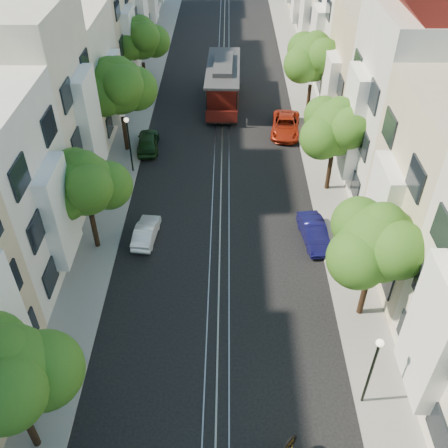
{
  "coord_description": "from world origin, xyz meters",
  "views": [
    {
      "loc": [
        0.42,
        -7.9,
        19.73
      ],
      "look_at": [
        0.26,
        13.49,
        2.2
      ],
      "focal_mm": 40.0,
      "sensor_mm": 36.0,
      "label": 1
    }
  ],
  "objects_px": {
    "tree_e_b": "(378,245)",
    "tree_w_c": "(119,87)",
    "tree_w_b": "(86,186)",
    "parked_car_w_mid": "(146,232)",
    "parked_car_e_mid": "(314,233)",
    "tree_w_a": "(7,378)",
    "lamp_west": "(129,137)",
    "tree_e_d": "(314,59)",
    "tree_e_c": "(337,129)",
    "tree_w_d": "(141,40)",
    "parked_car_e_far": "(286,125)",
    "cable_car": "(223,82)",
    "parked_car_w_far": "(148,141)",
    "lamp_east": "(374,363)"
  },
  "relations": [
    {
      "from": "tree_e_b",
      "to": "tree_w_c",
      "type": "xyz_separation_m",
      "value": [
        -14.4,
        16.0,
        0.34
      ]
    },
    {
      "from": "tree_w_b",
      "to": "parked_car_w_mid",
      "type": "height_order",
      "value": "tree_w_b"
    },
    {
      "from": "tree_e_b",
      "to": "parked_car_e_mid",
      "type": "distance_m",
      "value": 7.22
    },
    {
      "from": "tree_w_a",
      "to": "lamp_west",
      "type": "height_order",
      "value": "tree_w_a"
    },
    {
      "from": "tree_e_d",
      "to": "lamp_west",
      "type": "xyz_separation_m",
      "value": [
        -13.56,
        -8.98,
        -2.02
      ]
    },
    {
      "from": "tree_e_c",
      "to": "parked_car_w_mid",
      "type": "distance_m",
      "value": 13.41
    },
    {
      "from": "tree_w_d",
      "to": "parked_car_e_far",
      "type": "bearing_deg",
      "value": -33.79
    },
    {
      "from": "tree_w_d",
      "to": "tree_e_b",
      "type": "bearing_deg",
      "value": -61.93
    },
    {
      "from": "tree_e_b",
      "to": "cable_car",
      "type": "relative_size",
      "value": 0.74
    },
    {
      "from": "tree_w_b",
      "to": "tree_w_d",
      "type": "distance_m",
      "value": 22.0
    },
    {
      "from": "parked_car_w_mid",
      "to": "parked_car_e_far",
      "type": "bearing_deg",
      "value": -120.27
    },
    {
      "from": "tree_e_c",
      "to": "lamp_west",
      "type": "relative_size",
      "value": 1.57
    },
    {
      "from": "tree_w_c",
      "to": "parked_car_w_mid",
      "type": "bearing_deg",
      "value": -75.0
    },
    {
      "from": "tree_w_a",
      "to": "tree_w_b",
      "type": "distance_m",
      "value": 12.0
    },
    {
      "from": "tree_e_b",
      "to": "tree_w_a",
      "type": "distance_m",
      "value": 16.01
    },
    {
      "from": "tree_e_c",
      "to": "tree_w_c",
      "type": "relative_size",
      "value": 0.92
    },
    {
      "from": "tree_e_d",
      "to": "tree_w_a",
      "type": "distance_m",
      "value": 32.38
    },
    {
      "from": "parked_car_e_far",
      "to": "parked_car_w_far",
      "type": "relative_size",
      "value": 1.21
    },
    {
      "from": "tree_w_c",
      "to": "lamp_east",
      "type": "height_order",
      "value": "tree_w_c"
    },
    {
      "from": "tree_e_b",
      "to": "parked_car_w_mid",
      "type": "bearing_deg",
      "value": 153.64
    },
    {
      "from": "parked_car_w_far",
      "to": "tree_e_c",
      "type": "bearing_deg",
      "value": 153.93
    },
    {
      "from": "lamp_east",
      "to": "tree_e_b",
      "type": "bearing_deg",
      "value": 79.07
    },
    {
      "from": "tree_w_a",
      "to": "parked_car_e_mid",
      "type": "relative_size",
      "value": 1.82
    },
    {
      "from": "tree_w_b",
      "to": "parked_car_w_far",
      "type": "xyz_separation_m",
      "value": [
        1.54,
        11.23,
        -3.73
      ]
    },
    {
      "from": "lamp_east",
      "to": "parked_car_w_far",
      "type": "height_order",
      "value": "lamp_east"
    },
    {
      "from": "tree_e_d",
      "to": "lamp_west",
      "type": "bearing_deg",
      "value": -146.5
    },
    {
      "from": "tree_w_a",
      "to": "parked_car_e_far",
      "type": "xyz_separation_m",
      "value": [
        12.19,
        25.84,
        -4.08
      ]
    },
    {
      "from": "tree_e_b",
      "to": "parked_car_e_mid",
      "type": "xyz_separation_m",
      "value": [
        -1.66,
        5.69,
        -4.13
      ]
    },
    {
      "from": "tree_w_c",
      "to": "cable_car",
      "type": "height_order",
      "value": "tree_w_c"
    },
    {
      "from": "tree_e_b",
      "to": "tree_w_d",
      "type": "bearing_deg",
      "value": 118.07
    },
    {
      "from": "parked_car_w_mid",
      "to": "tree_w_b",
      "type": "bearing_deg",
      "value": 21.46
    },
    {
      "from": "lamp_east",
      "to": "tree_w_b",
      "type": "bearing_deg",
      "value": 143.42
    },
    {
      "from": "tree_e_d",
      "to": "parked_car_e_far",
      "type": "bearing_deg",
      "value": -124.96
    },
    {
      "from": "tree_w_a",
      "to": "tree_w_b",
      "type": "bearing_deg",
      "value": 90.0
    },
    {
      "from": "cable_car",
      "to": "parked_car_w_mid",
      "type": "xyz_separation_m",
      "value": [
        -4.44,
        -18.3,
        -1.5
      ]
    },
    {
      "from": "tree_w_b",
      "to": "tree_w_c",
      "type": "relative_size",
      "value": 0.88
    },
    {
      "from": "tree_w_d",
      "to": "parked_car_e_far",
      "type": "relative_size",
      "value": 1.39
    },
    {
      "from": "tree_w_b",
      "to": "parked_car_e_far",
      "type": "bearing_deg",
      "value": 48.63
    },
    {
      "from": "tree_w_c",
      "to": "parked_car_w_mid",
      "type": "distance_m",
      "value": 11.51
    },
    {
      "from": "parked_car_e_mid",
      "to": "tree_w_d",
      "type": "bearing_deg",
      "value": 113.06
    },
    {
      "from": "tree_w_a",
      "to": "lamp_east",
      "type": "bearing_deg",
      "value": 8.57
    },
    {
      "from": "lamp_west",
      "to": "parked_car_e_mid",
      "type": "height_order",
      "value": "lamp_west"
    },
    {
      "from": "tree_w_d",
      "to": "parked_car_e_far",
      "type": "xyz_separation_m",
      "value": [
        12.19,
        -8.16,
        -3.95
      ]
    },
    {
      "from": "tree_e_b",
      "to": "tree_e_c",
      "type": "bearing_deg",
      "value": 90.0
    },
    {
      "from": "parked_car_e_mid",
      "to": "tree_e_d",
      "type": "bearing_deg",
      "value": 76.37
    },
    {
      "from": "tree_e_b",
      "to": "tree_w_b",
      "type": "relative_size",
      "value": 1.07
    },
    {
      "from": "tree_e_d",
      "to": "cable_car",
      "type": "xyz_separation_m",
      "value": [
        -7.22,
        2.07,
        -2.83
      ]
    },
    {
      "from": "tree_e_b",
      "to": "tree_e_c",
      "type": "height_order",
      "value": "tree_e_b"
    },
    {
      "from": "tree_w_a",
      "to": "tree_w_b",
      "type": "height_order",
      "value": "tree_w_a"
    },
    {
      "from": "lamp_east",
      "to": "parked_car_e_mid",
      "type": "relative_size",
      "value": 1.13
    }
  ]
}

